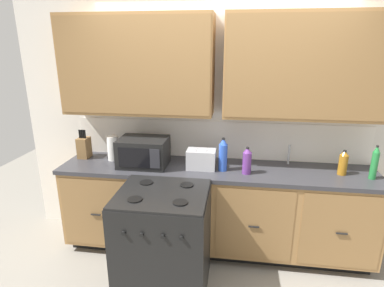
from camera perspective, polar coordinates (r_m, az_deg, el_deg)
ground_plane at (r=3.35m, az=3.54°, el=-21.34°), size 8.00×8.00×0.00m
wall_unit at (r=3.14m, az=4.93°, el=9.84°), size 4.29×0.40×2.60m
counter_run at (r=3.33m, az=4.17°, el=-11.67°), size 3.12×0.64×0.93m
stove_range at (r=2.85m, az=-5.17°, el=-17.33°), size 0.76×0.68×0.95m
microwave at (r=3.18m, az=-8.81°, el=-1.52°), size 0.48×0.37×0.28m
toaster at (r=3.08m, az=1.69°, el=-2.85°), size 0.28×0.18×0.19m
knife_block at (r=3.57m, az=-19.02°, el=-0.64°), size 0.11×0.14×0.31m
sink_faucet at (r=3.34m, az=17.18°, el=-1.94°), size 0.02×0.02×0.20m
paper_towel_roll at (r=3.40m, az=-14.17°, el=-0.81°), size 0.12×0.12×0.26m
bottle_green at (r=3.26m, az=30.25°, el=-3.04°), size 0.06×0.06×0.32m
bottle_amber at (r=3.25m, az=25.78°, el=-3.16°), size 0.08×0.08×0.24m
bottle_blue at (r=3.02m, az=5.66°, el=-2.05°), size 0.08×0.08×0.33m
bottle_violet at (r=2.99m, az=9.96°, el=-3.11°), size 0.08×0.08×0.26m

